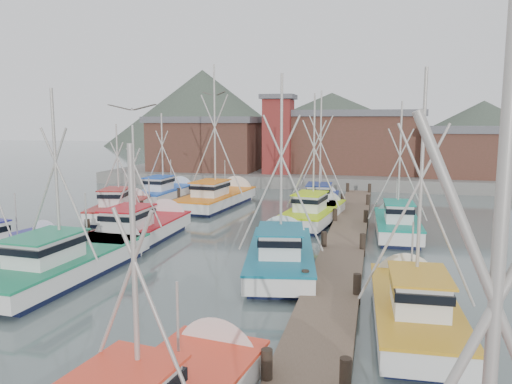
% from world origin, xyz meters
% --- Properties ---
extents(ground, '(260.00, 260.00, 0.00)m').
position_xyz_m(ground, '(0.00, 0.00, 0.00)').
color(ground, '#516160').
rests_on(ground, ground).
extents(dock_left, '(2.30, 46.00, 1.50)m').
position_xyz_m(dock_left, '(-7.00, 4.04, 0.21)').
color(dock_left, brown).
rests_on(dock_left, ground).
extents(dock_right, '(2.30, 46.00, 1.50)m').
position_xyz_m(dock_right, '(7.00, 4.04, 0.21)').
color(dock_right, brown).
rests_on(dock_right, ground).
extents(quay, '(44.00, 16.00, 1.20)m').
position_xyz_m(quay, '(0.00, 37.00, 0.60)').
color(quay, gray).
rests_on(quay, ground).
extents(shed_left, '(12.72, 8.48, 6.20)m').
position_xyz_m(shed_left, '(-11.00, 35.00, 4.34)').
color(shed_left, brown).
rests_on(shed_left, quay).
extents(shed_center, '(14.84, 9.54, 6.90)m').
position_xyz_m(shed_center, '(6.00, 37.00, 4.69)').
color(shed_center, brown).
rests_on(shed_center, quay).
extents(shed_right, '(8.48, 6.36, 5.20)m').
position_xyz_m(shed_right, '(17.00, 34.00, 3.84)').
color(shed_right, brown).
rests_on(shed_right, quay).
extents(lookout_tower, '(3.60, 3.60, 8.50)m').
position_xyz_m(lookout_tower, '(-2.00, 33.00, 5.55)').
color(lookout_tower, maroon).
rests_on(lookout_tower, quay).
extents(distant_hills, '(175.00, 140.00, 42.00)m').
position_xyz_m(distant_hills, '(-12.76, 122.59, 0.00)').
color(distant_hills, '#485446').
rests_on(distant_hills, ground).
extents(boat_4, '(3.83, 10.37, 9.31)m').
position_xyz_m(boat_4, '(-4.75, -1.34, 0.68)').
color(boat_4, '#0F1634').
rests_on(boat_4, ground).
extents(boat_5, '(4.38, 9.69, 9.89)m').
position_xyz_m(boat_5, '(4.25, 2.05, 0.68)').
color(boat_5, '#0F1634').
rests_on(boat_5, ground).
extents(boat_6, '(3.76, 8.19, 8.08)m').
position_xyz_m(boat_6, '(-9.22, -0.45, 0.68)').
color(boat_6, '#0F1634').
rests_on(boat_6, ground).
extents(boat_7, '(3.74, 8.52, 9.34)m').
position_xyz_m(boat_7, '(9.95, -3.54, 0.68)').
color(boat_7, '#0F1634').
rests_on(boat_7, ground).
extents(boat_8, '(3.21, 9.71, 7.64)m').
position_xyz_m(boat_8, '(-4.66, 5.41, 0.68)').
color(boat_8, '#0F1634').
rests_on(boat_8, ground).
extents(boat_9, '(3.85, 9.12, 9.50)m').
position_xyz_m(boat_9, '(4.57, 13.08, 0.68)').
color(boat_9, '#0F1634').
rests_on(boat_9, ground).
extents(boat_10, '(4.00, 8.68, 7.42)m').
position_xyz_m(boat_10, '(-9.45, 11.84, 0.68)').
color(boat_10, '#0F1634').
rests_on(boat_10, ground).
extents(boat_11, '(3.49, 8.03, 8.74)m').
position_xyz_m(boat_11, '(9.88, 10.57, 0.68)').
color(boat_11, '#0F1634').
rests_on(boat_11, ground).
extents(boat_12, '(4.88, 10.73, 12.32)m').
position_xyz_m(boat_12, '(-3.97, 18.04, 0.70)').
color(boat_12, '#0F1634').
rests_on(boat_12, ground).
extents(boat_13, '(3.92, 8.79, 9.94)m').
position_xyz_m(boat_13, '(4.35, 17.87, 0.69)').
color(boat_13, '#0F1634').
rests_on(boat_13, ground).
extents(boat_14, '(3.46, 8.82, 8.33)m').
position_xyz_m(boat_14, '(-9.36, 19.63, 0.68)').
color(boat_14, '#0F1634').
rests_on(boat_14, ground).
extents(gull_near, '(1.55, 0.62, 0.24)m').
position_xyz_m(gull_near, '(1.49, -7.17, 7.37)').
color(gull_near, gray).
rests_on(gull_near, ground).
extents(gull_far, '(1.49, 0.65, 0.24)m').
position_xyz_m(gull_far, '(-0.25, 5.76, 8.44)').
color(gull_far, gray).
rests_on(gull_far, ground).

